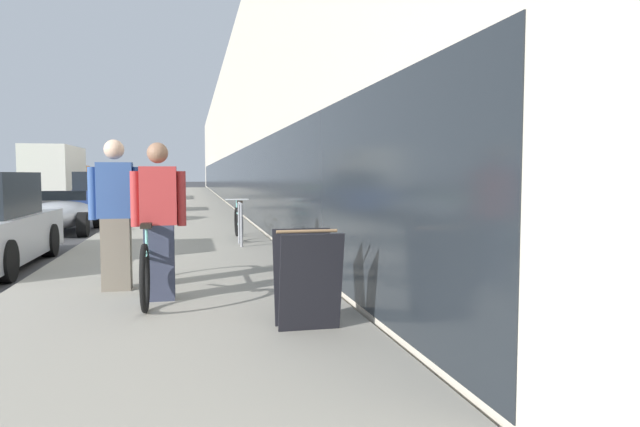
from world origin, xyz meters
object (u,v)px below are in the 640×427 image
vintage_roadster_curbside (59,215)px  moving_truck (58,174)px  cruiser_bike_nearest (238,222)px  tandem_bicycle (151,262)px  bike_rack_hoop (240,219)px  person_rider (159,221)px  sandwich_board_sign (307,278)px  parked_sedan_far (101,196)px  person_bystander (116,215)px

vintage_roadster_curbside → moving_truck: 17.31m
cruiser_bike_nearest → moving_truck: size_ratio=0.23×
tandem_bicycle → moving_truck: size_ratio=0.34×
bike_rack_hoop → cruiser_bike_nearest: (0.06, 1.12, -0.15)m
cruiser_bike_nearest → vintage_roadster_curbside: bearing=142.4°
person_rider → sandwich_board_sign: bearing=-47.3°
cruiser_bike_nearest → moving_truck: (-7.87, 20.20, 1.02)m
tandem_bicycle → cruiser_bike_nearest: tandem_bicycle is taller
sandwich_board_sign → moving_truck: bearing=106.0°
person_rider → parked_sedan_far: 15.67m
sandwich_board_sign → cruiser_bike_nearest: bearing=90.2°
person_rider → person_bystander: bearing=128.1°
person_rider → person_bystander: 0.87m
tandem_bicycle → parked_sedan_far: (-2.72, 15.10, 0.23)m
moving_truck → sandwich_board_sign: bearing=-74.0°
person_bystander → cruiser_bike_nearest: 5.51m
tandem_bicycle → vintage_roadster_curbside: vintage_roadster_curbside is taller
bike_rack_hoop → cruiser_bike_nearest: bearing=87.2°
tandem_bicycle → sandwich_board_sign: bearing=-50.5°
person_bystander → parked_sedan_far: size_ratio=0.40×
sandwich_board_sign → parked_sedan_far: (-4.21, 16.90, 0.16)m
tandem_bicycle → vintage_roadster_curbside: size_ratio=0.62×
person_rider → vintage_roadster_curbside: 9.61m
vintage_roadster_curbside → moving_truck: (-3.59, 16.90, 1.02)m
tandem_bicycle → sandwich_board_sign: (1.49, -1.80, 0.07)m
person_rider → vintage_roadster_curbside: (-2.94, 9.13, -0.52)m
tandem_bicycle → parked_sedan_far: bearing=100.2°
tandem_bicycle → person_bystander: size_ratio=1.39×
bike_rack_hoop → sandwich_board_sign: (0.08, -6.20, -0.06)m
parked_sedan_far → moving_truck: (-3.69, 10.62, 0.77)m
sandwich_board_sign → parked_sedan_far: size_ratio=0.20×
person_rider → parked_sedan_far: person_rider is taller
vintage_roadster_curbside → parked_sedan_far: 6.29m
tandem_bicycle → person_bystander: 0.77m
person_bystander → bike_rack_hoop: person_bystander is taller
person_bystander → cruiser_bike_nearest: person_bystander is taller
person_rider → bike_rack_hoop: 4.90m
person_bystander → parked_sedan_far: bearing=98.9°
tandem_bicycle → bike_rack_hoop: (1.40, 4.40, 0.14)m
person_rider → parked_sedan_far: bearing=100.4°
sandwich_board_sign → parked_sedan_far: parked_sedan_far is taller
cruiser_bike_nearest → bike_rack_hoop: bearing=-92.8°
bike_rack_hoop → moving_truck: size_ratio=0.11×
bike_rack_hoop → moving_truck: moving_truck is taller
cruiser_bike_nearest → moving_truck: 21.70m
bike_rack_hoop → vintage_roadster_curbside: size_ratio=0.21×
bike_rack_hoop → vintage_roadster_curbside: 6.12m
person_rider → bike_rack_hoop: (1.29, 4.71, -0.36)m
person_bystander → person_rider: bearing=-51.9°
parked_sedan_far → person_rider: bearing=-79.6°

